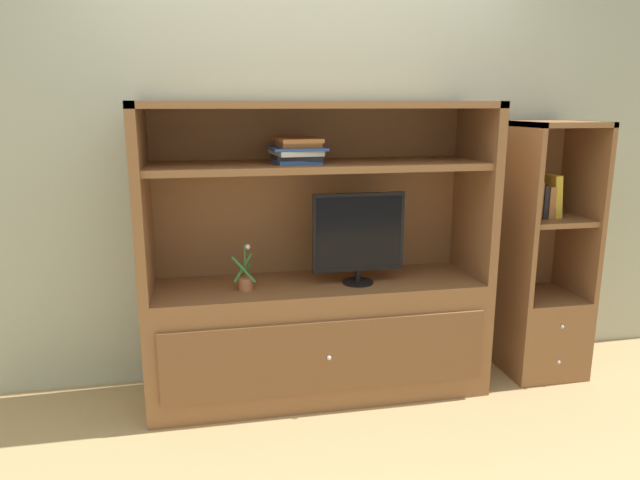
{
  "coord_description": "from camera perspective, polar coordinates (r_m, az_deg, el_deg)",
  "views": [
    {
      "loc": [
        -0.6,
        -2.62,
        1.6
      ],
      "look_at": [
        0.0,
        0.35,
        0.9
      ],
      "focal_mm": 32.68,
      "sensor_mm": 36.0,
      "label": 1
    }
  ],
  "objects": [
    {
      "name": "ground_plane",
      "position": [
        3.13,
        1.32,
        -17.69
      ],
      "size": [
        8.0,
        8.0,
        0.0
      ],
      "primitive_type": "plane",
      "color": "tan"
    },
    {
      "name": "painted_rear_wall",
      "position": [
        3.43,
        -1.33,
        9.72
      ],
      "size": [
        6.0,
        0.1,
        2.8
      ],
      "primitive_type": "cube",
      "color": "#ADB29E",
      "rests_on": "ground_plane"
    },
    {
      "name": "media_console",
      "position": [
        3.28,
        -0.2,
        -6.47
      ],
      "size": [
        1.86,
        0.56,
        1.62
      ],
      "color": "brown",
      "rests_on": "ground_plane"
    },
    {
      "name": "tv_monitor",
      "position": [
        3.14,
        3.8,
        0.44
      ],
      "size": [
        0.5,
        0.17,
        0.5
      ],
      "color": "black",
      "rests_on": "media_console"
    },
    {
      "name": "potted_plant",
      "position": [
        3.1,
        -7.29,
        -4.01
      ],
      "size": [
        0.12,
        0.1,
        0.25
      ],
      "color": "#B26642",
      "rests_on": "media_console"
    },
    {
      "name": "magazine_stack",
      "position": [
        3.07,
        -2.31,
        8.76
      ],
      "size": [
        0.29,
        0.33,
        0.13
      ],
      "color": "#2D519E",
      "rests_on": "media_console"
    },
    {
      "name": "bookshelf_tall",
      "position": [
        3.78,
        20.82,
        -4.67
      ],
      "size": [
        0.45,
        0.46,
        1.51
      ],
      "color": "brown",
      "rests_on": "ground_plane"
    },
    {
      "name": "upright_book_row",
      "position": [
        3.62,
        20.82,
        3.74
      ],
      "size": [
        0.2,
        0.16,
        0.25
      ],
      "color": "#A56638",
      "rests_on": "bookshelf_tall"
    }
  ]
}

